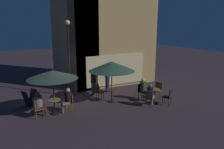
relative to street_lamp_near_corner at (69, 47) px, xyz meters
name	(u,v)px	position (x,y,z in m)	size (l,w,h in m)	color
ground_plane	(58,103)	(-0.98, -0.89, -3.00)	(60.00, 60.00, 0.00)	#3B2D32
cafe_building	(91,19)	(2.51, 2.75, 1.71)	(6.30, 7.17, 9.44)	tan
street_lamp_near_corner	(69,47)	(0.00, 0.00, 0.00)	(0.29, 0.29, 4.57)	black
menu_sandwich_board	(29,98)	(-2.45, -0.71, -2.54)	(0.82, 0.77, 0.90)	black
cafe_table_0	(54,105)	(-1.49, -2.36, -2.52)	(0.60, 0.60, 0.74)	black
cafe_table_1	(112,93)	(1.79, -2.10, -2.48)	(0.69, 0.69, 0.75)	black
cafe_table_2	(154,94)	(3.91, -3.25, -2.49)	(0.61, 0.61, 0.78)	black
patio_umbrella_0	(53,75)	(-1.49, -2.36, -1.02)	(2.39, 2.39, 2.20)	black
patio_umbrella_1	(112,66)	(1.79, -2.10, -0.93)	(2.56, 2.56, 2.34)	black
cafe_chair_0	(37,107)	(-2.33, -2.44, -2.46)	(0.47, 0.47, 0.93)	brown
cafe_chair_1	(70,101)	(-0.71, -2.40, -2.46)	(0.40, 0.40, 0.91)	brown
cafe_chair_2	(99,91)	(1.25, -1.48, -2.43)	(0.55, 0.55, 0.93)	#573416
cafe_chair_3	(141,90)	(3.54, -2.49, -2.44)	(0.59, 0.59, 0.92)	black
cafe_chair_4	(149,97)	(3.22, -3.70, -2.46)	(0.60, 0.60, 0.91)	brown
cafe_chair_5	(169,96)	(4.32, -3.95, -2.47)	(0.59, 0.59, 0.88)	black
cafe_chair_6	(158,89)	(4.58, -2.75, -2.43)	(0.58, 0.58, 0.95)	brown
patron_seated_0	(39,103)	(-2.18, -2.43, -2.29)	(0.55, 0.40, 1.26)	#421E1D
patron_seated_1	(67,99)	(-0.85, -2.39, -2.30)	(0.54, 0.37, 1.24)	gray
patron_seated_2	(144,88)	(3.60, -2.62, -2.28)	(0.48, 0.54, 1.28)	#757257
patron_seated_3	(150,94)	(3.35, -3.61, -2.30)	(0.53, 0.48, 1.25)	gray
patron_standing_4	(93,83)	(1.26, -0.66, -2.14)	(0.31, 0.31, 1.70)	#334130
patron_standing_5	(107,79)	(2.42, -0.23, -2.15)	(0.31, 0.31, 1.69)	#2A2552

